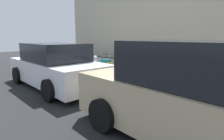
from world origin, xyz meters
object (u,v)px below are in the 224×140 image
(suitcase_teal_10, at_px, (106,67))
(suitcase_maroon_6, at_px, (138,74))
(suitcase_red_4, at_px, (158,78))
(suitcase_silver_1, at_px, (202,86))
(suitcase_black_5, at_px, (148,77))
(suitcase_olive_9, at_px, (111,69))
(fire_hydrant, at_px, (95,63))
(suitcase_olive_2, at_px, (185,81))
(parked_car_beige_0, at_px, (200,98))
(suitcase_navy_0, at_px, (219,85))
(suitcase_silver_8, at_px, (120,70))
(suitcase_teal_3, at_px, (172,78))
(bollard_post, at_px, (84,63))
(parked_car_white_1, at_px, (56,66))
(suitcase_navy_7, at_px, (129,72))

(suitcase_teal_10, bearing_deg, suitcase_maroon_6, 177.41)
(suitcase_red_4, bearing_deg, suitcase_silver_1, -177.59)
(suitcase_black_5, bearing_deg, suitcase_maroon_6, -4.44)
(suitcase_olive_9, relative_size, fire_hydrant, 0.80)
(suitcase_olive_2, xyz_separation_m, parked_car_beige_0, (-1.33, 2.26, 0.31))
(suitcase_teal_10, bearing_deg, suitcase_black_5, 177.05)
(suitcase_navy_0, bearing_deg, suitcase_red_4, 1.76)
(suitcase_olive_9, distance_m, parked_car_beige_0, 5.18)
(suitcase_silver_1, xyz_separation_m, parked_car_beige_0, (-0.86, 2.32, 0.39))
(suitcase_olive_2, distance_m, fire_hydrant, 4.46)
(suitcase_silver_8, height_order, suitcase_olive_9, suitcase_silver_8)
(suitcase_teal_3, xyz_separation_m, fire_hydrant, (3.96, 0.05, 0.08))
(suitcase_maroon_6, relative_size, fire_hydrant, 0.79)
(bollard_post, distance_m, parked_car_white_1, 2.60)
(suitcase_olive_2, bearing_deg, suitcase_black_5, -1.08)
(fire_hydrant, xyz_separation_m, parked_car_beige_0, (-5.79, 2.33, 0.25))
(suitcase_navy_7, relative_size, suitcase_olive_9, 1.25)
(suitcase_red_4, bearing_deg, parked_car_beige_0, 135.35)
(suitcase_navy_0, relative_size, suitcase_teal_10, 0.91)
(suitcase_olive_2, distance_m, suitcase_olive_9, 3.30)
(parked_car_white_1, bearing_deg, suitcase_silver_8, -111.77)
(suitcase_navy_0, xyz_separation_m, bollard_post, (6.07, 0.13, -0.03))
(suitcase_navy_7, height_order, suitcase_olive_9, suitcase_navy_7)
(suitcase_silver_1, height_order, parked_car_white_1, parked_car_white_1)
(suitcase_olive_2, height_order, bollard_post, suitcase_olive_2)
(suitcase_maroon_6, bearing_deg, bollard_post, 2.39)
(suitcase_maroon_6, distance_m, suitcase_silver_8, 0.99)
(suitcase_silver_1, distance_m, bollard_post, 5.63)
(bollard_post, relative_size, parked_car_beige_0, 0.16)
(suitcase_olive_2, height_order, parked_car_beige_0, parked_car_beige_0)
(suitcase_maroon_6, height_order, fire_hydrant, fire_hydrant)
(suitcase_black_5, distance_m, fire_hydrant, 3.08)
(suitcase_teal_3, bearing_deg, bollard_post, 2.45)
(suitcase_teal_3, relative_size, suitcase_teal_10, 0.96)
(bollard_post, bearing_deg, suitcase_teal_10, -170.77)
(parked_car_white_1, bearing_deg, parked_car_beige_0, 180.00)
(suitcase_teal_3, distance_m, suitcase_silver_8, 2.34)
(suitcase_navy_7, relative_size, fire_hydrant, 1.00)
(suitcase_navy_0, distance_m, suitcase_teal_10, 4.68)
(suitcase_silver_1, xyz_separation_m, fire_hydrant, (4.93, -0.02, 0.14))
(suitcase_silver_8, distance_m, parked_car_white_1, 2.53)
(suitcase_red_4, bearing_deg, fire_hydrant, -1.23)
(suitcase_navy_0, xyz_separation_m, suitcase_silver_1, (0.44, -0.00, -0.12))
(fire_hydrant, bearing_deg, suitcase_navy_0, 179.81)
(suitcase_olive_2, height_order, suitcase_teal_3, suitcase_teal_3)
(suitcase_silver_8, bearing_deg, suitcase_silver_1, 179.76)
(suitcase_navy_0, distance_m, suitcase_red_4, 1.87)
(suitcase_navy_0, bearing_deg, suitcase_olive_2, 3.50)
(suitcase_silver_8, relative_size, bollard_post, 0.92)
(suitcase_silver_1, relative_size, parked_car_beige_0, 0.18)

